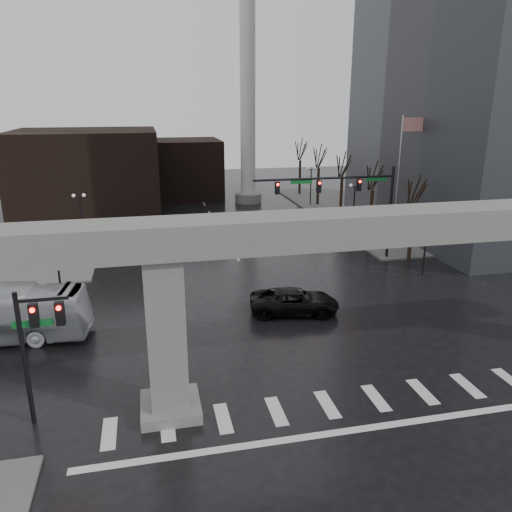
{
  "coord_description": "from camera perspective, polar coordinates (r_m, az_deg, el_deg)",
  "views": [
    {
      "loc": [
        -7.43,
        -19.5,
        13.27
      ],
      "look_at": [
        -1.38,
        7.81,
        4.5
      ],
      "focal_mm": 35.0,
      "sensor_mm": 36.0,
      "label": 1
    }
  ],
  "objects": [
    {
      "name": "elevated_guideway",
      "position": [
        22.28,
        11.05,
        0.42
      ],
      "size": [
        48.0,
        2.6,
        8.7
      ],
      "color": "gray",
      "rests_on": "ground"
    },
    {
      "name": "building_far_mid",
      "position": [
        72.3,
        -8.21,
        9.86
      ],
      "size": [
        10.0,
        10.0,
        8.0
      ],
      "primitive_type": "cube",
      "color": "black",
      "rests_on": "ground"
    },
    {
      "name": "tree_right_4",
      "position": [
        73.61,
        5.06,
        9.35
      ],
      "size": [
        1.12,
        1.69,
        8.19
      ],
      "color": "black",
      "rests_on": "ground"
    },
    {
      "name": "smokestack",
      "position": [
        66.86,
        -0.95,
        17.47
      ],
      "size": [
        3.6,
        3.6,
        30.0
      ],
      "color": "silver",
      "rests_on": "ground"
    },
    {
      "name": "lamp_left_1",
      "position": [
        48.88,
        -19.43,
        4.85
      ],
      "size": [
        1.22,
        0.32,
        5.11
      ],
      "color": "black",
      "rests_on": "ground"
    },
    {
      "name": "sidewalk_ne",
      "position": [
        66.12,
        18.25,
        5.01
      ],
      "size": [
        28.0,
        36.0,
        0.15
      ],
      "primitive_type": "cube",
      "color": "#615E5C",
      "rests_on": "ground"
    },
    {
      "name": "ground",
      "position": [
        24.73,
        7.31,
        -15.21
      ],
      "size": [
        160.0,
        160.0,
        0.0
      ],
      "primitive_type": "plane",
      "color": "black",
      "rests_on": "ground"
    },
    {
      "name": "flagpole_assembly",
      "position": [
        47.66,
        16.33,
        9.8
      ],
      "size": [
        2.06,
        0.12,
        12.0
      ],
      "color": "silver",
      "rests_on": "ground"
    },
    {
      "name": "tree_right_2",
      "position": [
        58.76,
        9.74,
        7.0
      ],
      "size": [
        1.1,
        1.63,
        7.85
      ],
      "color": "black",
      "rests_on": "ground"
    },
    {
      "name": "tree_right_1",
      "position": [
        51.6,
        13.04,
        5.3
      ],
      "size": [
        1.09,
        1.61,
        7.67
      ],
      "color": "black",
      "rests_on": "ground"
    },
    {
      "name": "tree_right_3",
      "position": [
        66.12,
        7.14,
        8.32
      ],
      "size": [
        1.11,
        1.66,
        8.02
      ],
      "color": "black",
      "rests_on": "ground"
    },
    {
      "name": "lamp_right_1",
      "position": [
        52.82,
        11.16,
        6.39
      ],
      "size": [
        1.22,
        0.32,
        5.11
      ],
      "color": "black",
      "rests_on": "ground"
    },
    {
      "name": "lamp_right_0",
      "position": [
        40.7,
        18.93,
        2.52
      ],
      "size": [
        1.22,
        0.32,
        5.11
      ],
      "color": "black",
      "rests_on": "ground"
    },
    {
      "name": "lamp_left_0",
      "position": [
        35.42,
        -21.83,
        0.07
      ],
      "size": [
        1.22,
        0.32,
        5.11
      ],
      "color": "black",
      "rests_on": "ground"
    },
    {
      "name": "building_far_left",
      "position": [
        62.4,
        -18.65,
        8.89
      ],
      "size": [
        16.0,
        14.0,
        10.0
      ],
      "primitive_type": "cube",
      "color": "black",
      "rests_on": "ground"
    },
    {
      "name": "signal_mast_arm",
      "position": [
        42.33,
        10.63,
        6.98
      ],
      "size": [
        12.12,
        0.43,
        8.0
      ],
      "color": "black",
      "rests_on": "ground"
    },
    {
      "name": "tree_right_0",
      "position": [
        44.72,
        17.36,
        3.04
      ],
      "size": [
        1.09,
        1.58,
        7.5
      ],
      "color": "black",
      "rests_on": "ground"
    },
    {
      "name": "lamp_left_2",
      "position": [
        62.57,
        -18.06,
        7.55
      ],
      "size": [
        1.22,
        0.32,
        5.11
      ],
      "color": "black",
      "rests_on": "ground"
    },
    {
      "name": "signal_left_pole",
      "position": [
        22.53,
        -23.9,
        -8.29
      ],
      "size": [
        2.3,
        0.3,
        6.0
      ],
      "color": "black",
      "rests_on": "ground"
    },
    {
      "name": "lamp_right_2",
      "position": [
        65.7,
        6.3,
        8.72
      ],
      "size": [
        1.22,
        0.32,
        5.11
      ],
      "color": "black",
      "rests_on": "ground"
    },
    {
      "name": "pickup_truck",
      "position": [
        32.54,
        4.41,
        -5.18
      ],
      "size": [
        6.15,
        3.69,
        1.6
      ],
      "primitive_type": "imported",
      "rotation": [
        0.0,
        0.0,
        1.38
      ],
      "color": "black",
      "rests_on": "ground"
    },
    {
      "name": "far_car",
      "position": [
        44.91,
        -10.62,
        0.88
      ],
      "size": [
        2.15,
        4.43,
        1.46
      ],
      "primitive_type": "imported",
      "rotation": [
        0.0,
        0.0,
        -0.1
      ],
      "color": "black",
      "rests_on": "ground"
    }
  ]
}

